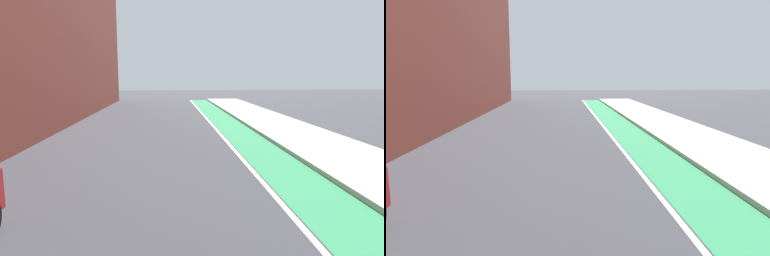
% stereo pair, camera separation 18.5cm
% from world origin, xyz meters
% --- Properties ---
extents(ground_plane, '(93.42, 93.42, 0.00)m').
position_xyz_m(ground_plane, '(0.00, 17.23, 0.00)').
color(ground_plane, '#38383D').
extents(bike_lane_paint, '(1.60, 42.47, 0.00)m').
position_xyz_m(bike_lane_paint, '(3.56, 19.23, 0.00)').
color(bike_lane_paint, '#2D8451').
rests_on(bike_lane_paint, ground).
extents(lane_divider_stripe, '(0.12, 42.47, 0.00)m').
position_xyz_m(lane_divider_stripe, '(2.66, 19.23, 0.00)').
color(lane_divider_stripe, white).
rests_on(lane_divider_stripe, ground).
extents(sidewalk_right, '(3.15, 42.47, 0.14)m').
position_xyz_m(sidewalk_right, '(5.93, 19.23, 0.07)').
color(sidewalk_right, '#A8A59E').
rests_on(sidewalk_right, ground).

